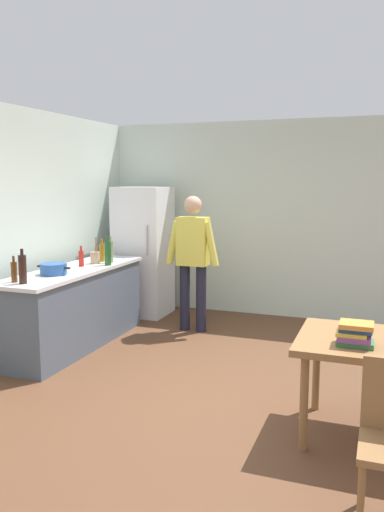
# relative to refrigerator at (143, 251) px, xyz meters

# --- Properties ---
(ground_plane) EXTENTS (14.00, 14.00, 0.00)m
(ground_plane) POSITION_rel_refrigerator_xyz_m (1.90, -2.40, -0.90)
(ground_plane) COLOR brown
(wall_back) EXTENTS (6.40, 0.12, 2.70)m
(wall_back) POSITION_rel_refrigerator_xyz_m (1.90, 0.60, 0.45)
(wall_back) COLOR silver
(wall_back) RESTS_ON ground_plane
(kitchen_counter) EXTENTS (0.64, 2.20, 0.90)m
(kitchen_counter) POSITION_rel_refrigerator_xyz_m (-0.10, -1.60, -0.45)
(kitchen_counter) COLOR #4C5666
(kitchen_counter) RESTS_ON ground_plane
(refrigerator) EXTENTS (0.70, 0.67, 1.80)m
(refrigerator) POSITION_rel_refrigerator_xyz_m (0.00, 0.00, 0.00)
(refrigerator) COLOR white
(refrigerator) RESTS_ON ground_plane
(person) EXTENTS (0.70, 0.22, 1.70)m
(person) POSITION_rel_refrigerator_xyz_m (0.95, -0.55, 0.08)
(person) COLOR #1E1E2D
(person) RESTS_ON ground_plane
(cooking_pot) EXTENTS (0.40, 0.28, 0.12)m
(cooking_pot) POSITION_rel_refrigerator_xyz_m (-0.09, -1.99, 0.06)
(cooking_pot) COLOR #285193
(cooking_pot) RESTS_ON kitchen_counter
(utensil_jar) EXTENTS (0.11, 0.11, 0.32)m
(utensil_jar) POSITION_rel_refrigerator_xyz_m (-0.07, -1.19, 0.08)
(utensil_jar) COLOR tan
(utensil_jar) RESTS_ON kitchen_counter
(bottle_wine_dark) EXTENTS (0.08, 0.08, 0.34)m
(bottle_wine_dark) POSITION_rel_refrigerator_xyz_m (-0.08, -2.50, 0.15)
(bottle_wine_dark) COLOR black
(bottle_wine_dark) RESTS_ON kitchen_counter
(bottle_oil_amber) EXTENTS (0.06, 0.06, 0.28)m
(bottle_oil_amber) POSITION_rel_refrigerator_xyz_m (-0.07, -1.02, 0.12)
(bottle_oil_amber) COLOR #996619
(bottle_oil_amber) RESTS_ON kitchen_counter
(bottle_wine_green) EXTENTS (0.08, 0.08, 0.34)m
(bottle_wine_green) POSITION_rel_refrigerator_xyz_m (0.14, -1.24, 0.15)
(bottle_wine_green) COLOR #1E5123
(bottle_wine_green) RESTS_ON kitchen_counter
(bottle_vinegar_tall) EXTENTS (0.06, 0.06, 0.32)m
(bottle_vinegar_tall) POSITION_rel_refrigerator_xyz_m (0.09, -1.07, 0.14)
(bottle_vinegar_tall) COLOR gray
(bottle_vinegar_tall) RESTS_ON kitchen_counter
(bottle_beer_brown) EXTENTS (0.06, 0.06, 0.26)m
(bottle_beer_brown) POSITION_rel_refrigerator_xyz_m (-0.21, -2.47, 0.11)
(bottle_beer_brown) COLOR #5B3314
(bottle_beer_brown) RESTS_ON kitchen_counter
(bottle_sauce_red) EXTENTS (0.06, 0.06, 0.24)m
(bottle_sauce_red) POSITION_rel_refrigerator_xyz_m (-0.11, -1.43, 0.10)
(bottle_sauce_red) COLOR #B22319
(bottle_sauce_red) RESTS_ON kitchen_counter
(book_stack) EXTENTS (0.25, 0.21, 0.16)m
(book_stack) POSITION_rel_refrigerator_xyz_m (3.01, -2.89, -0.07)
(book_stack) COLOR #387A47
(book_stack) RESTS_ON dining_table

